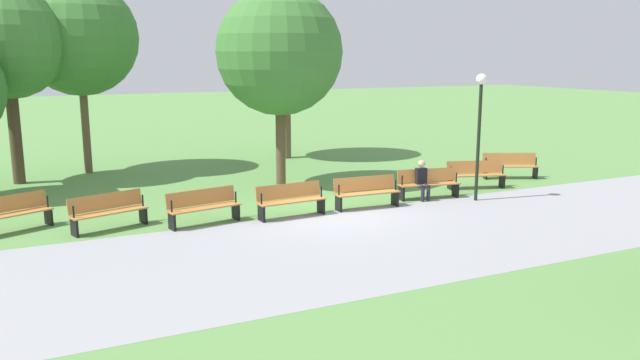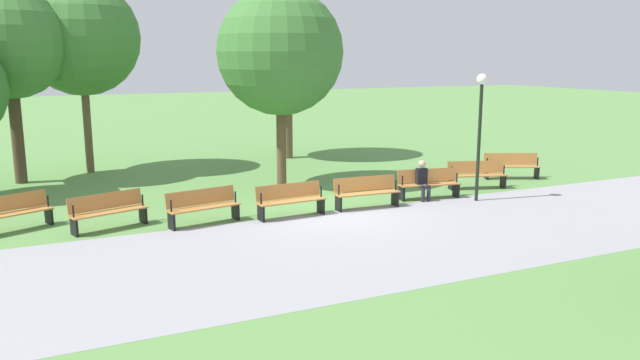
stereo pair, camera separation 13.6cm
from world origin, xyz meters
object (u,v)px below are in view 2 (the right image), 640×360
Objects in this scene: bench_6 at (108,210)px; bench_7 at (11,212)px; bench_1 at (477,174)px; bench_4 at (290,199)px; person_seated at (423,179)px; tree_3 at (280,52)px; bench_3 at (366,191)px; tree_0 at (287,49)px; bench_2 at (429,183)px; bench_0 at (511,165)px; lamp_post at (480,113)px; tree_4 at (8,43)px; bench_5 at (203,206)px; tree_2 at (81,38)px.

bench_6 and bench_7 have the same top height.
bench_1 is 1.02× the size of bench_4.
person_seated is 6.09m from tree_3.
bench_3 is 0.29× the size of tree_0.
bench_4 is (2.34, -0.00, 0.00)m from bench_3.
bench_4 is 4.67m from bench_6.
bench_2 and bench_3 have the same top height.
bench_7 is (15.92, -0.00, 0.00)m from bench_0.
lamp_post is (-4.52, 4.44, -1.74)m from tree_3.
bench_2 is at bearing 159.57° from bench_6.
tree_3 is 0.98× the size of tree_4.
bench_4 is 2.34m from bench_5.
person_seated is 9.92m from tree_0.
person_seated is 2.58m from lamp_post.
bench_0 is 9.05m from tree_3.
tree_4 is at bearing -54.44° from bench_4.
bench_0 is 15.92m from bench_7.
bench_4 is at bearing 152.80° from bench_6.
tree_2 is at bearing -88.06° from bench_5.
bench_7 is 0.29× the size of tree_0.
person_seated is 0.32× the size of lamp_post.
bench_6 is at bearing -7.85° from lamp_post.
bench_1 is 11.54m from bench_6.
bench_0 and bench_6 have the same top height.
bench_3 and bench_6 have the same top height.
bench_2 is 2.34m from bench_3.
bench_0 is at bearing -142.63° from bench_1.
lamp_post is at bearing 170.59° from bench_4.
person_seated is at bearing 28.51° from bench_2.
tree_4 is (2.34, 1.10, -0.22)m from tree_2.
bench_0 is 1.00× the size of bench_4.
bench_5 is 2.34m from bench_6.
person_seated is (-8.98, 0.64, 0.16)m from bench_6.
tree_2 is 7.77m from tree_3.
bench_7 is (13.73, -0.81, 0.00)m from bench_1.
bench_3 is 1.61× the size of person_seated.
bench_7 is at bearing 2.81° from person_seated.
lamp_post is at bearing 135.49° from tree_2.
bench_3 is (4.60, 0.82, 0.00)m from bench_1.
bench_7 is at bearing -16.95° from bench_4.
lamp_post reaches higher than bench_3.
person_seated is at bearing -171.51° from bench_3.
tree_0 is (-8.30, -8.45, 4.07)m from bench_6.
lamp_post is at bearing 173.40° from bench_3.
bench_0 is 0.99× the size of bench_6.
bench_1 is at bearing -155.69° from person_seated.
bench_0 is 11.54m from bench_5.
tree_2 is 1.06× the size of tree_4.
bench_7 is at bearing -10.12° from lamp_post.
bench_1 is 7.52m from tree_3.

